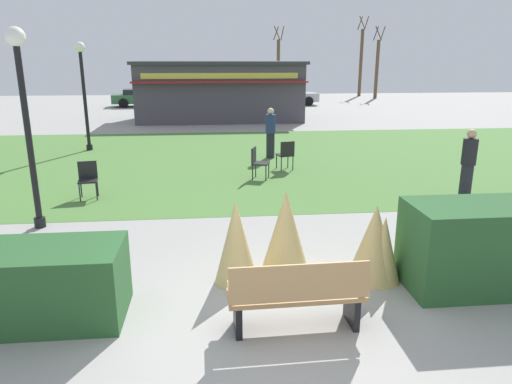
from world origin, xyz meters
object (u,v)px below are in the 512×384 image
at_px(lamppost_mid, 24,105).
at_px(trash_bin, 488,259).
at_px(cafe_chair_center, 88,177).
at_px(park_bench, 297,295).
at_px(parked_car_west_slot, 143,97).
at_px(parked_car_east_slot, 287,96).
at_px(tree_right_bg, 377,68).
at_px(tree_left_bg, 361,61).
at_px(lamppost_far, 83,83).
at_px(tree_center_bg, 278,67).
at_px(food_kiosk, 220,91).
at_px(parked_car_center_slot, 222,96).
at_px(cafe_chair_west, 286,153).
at_px(person_strolling, 270,133).
at_px(person_standing, 468,164).
at_px(cafe_chair_east, 258,160).

height_order(lamppost_mid, trash_bin, lamppost_mid).
bearing_deg(cafe_chair_center, park_bench, -57.45).
xyz_separation_m(park_bench, parked_car_west_slot, (-5.63, 29.07, 0.16)).
xyz_separation_m(parked_car_east_slot, tree_right_bg, (8.32, 4.96, 1.88)).
distance_m(trash_bin, cafe_chair_center, 8.78).
bearing_deg(tree_left_bg, lamppost_far, -126.50).
bearing_deg(parked_car_west_slot, park_bench, -79.03).
xyz_separation_m(parked_car_east_slot, tree_center_bg, (0.29, 6.73, 1.92)).
xyz_separation_m(trash_bin, food_kiosk, (-3.38, 20.19, 1.11)).
bearing_deg(parked_car_east_slot, tree_center_bg, 87.55).
bearing_deg(trash_bin, park_bench, -164.41).
xyz_separation_m(cafe_chair_center, parked_car_west_slot, (-1.67, 22.86, 0.12)).
xyz_separation_m(tree_left_bg, tree_center_bg, (-7.51, -0.98, -0.46)).
distance_m(lamppost_far, parked_car_center_slot, 17.45).
xyz_separation_m(park_bench, cafe_chair_west, (1.26, 8.67, 0.05)).
xyz_separation_m(lamppost_mid, person_strolling, (5.49, 6.32, -1.57)).
bearing_deg(parked_car_east_slot, lamppost_mid, -110.12).
bearing_deg(person_strolling, cafe_chair_center, 64.60).
relative_size(person_standing, parked_car_west_slot, 0.39).
bearing_deg(person_strolling, lamppost_mid, 72.87).
bearing_deg(person_standing, person_strolling, -89.57).
bearing_deg(park_bench, parked_car_center_slot, 90.07).
bearing_deg(person_strolling, parked_car_west_slot, -46.41).
height_order(person_standing, tree_right_bg, tree_right_bg).
relative_size(lamppost_mid, tree_center_bg, 0.66).
relative_size(food_kiosk, cafe_chair_west, 10.09).
height_order(lamppost_mid, tree_center_bg, tree_center_bg).
distance_m(lamppost_mid, parked_car_center_slot, 25.33).
xyz_separation_m(cafe_chair_west, person_strolling, (-0.24, 1.85, 0.33)).
bearing_deg(tree_left_bg, tree_right_bg, -79.43).
bearing_deg(person_strolling, person_standing, 151.31).
bearing_deg(lamppost_far, person_standing, -34.90).
bearing_deg(park_bench, tree_right_bg, 69.14).
relative_size(lamppost_mid, cafe_chair_east, 4.31).
xyz_separation_m(trash_bin, parked_car_east_slot, (1.68, 28.24, 0.18)).
relative_size(lamppost_far, person_standing, 2.27).
relative_size(food_kiosk, parked_car_west_slot, 2.07).
xyz_separation_m(lamppost_mid, trash_bin, (7.44, -3.37, -1.97)).
height_order(trash_bin, person_strolling, person_strolling).
xyz_separation_m(park_bench, cafe_chair_east, (0.30, 7.67, 0.05)).
height_order(cafe_chair_west, tree_left_bg, tree_left_bg).
distance_m(lamppost_mid, cafe_chair_east, 6.20).
distance_m(lamppost_mid, parked_car_east_slot, 26.55).
xyz_separation_m(cafe_chair_west, tree_center_bg, (3.67, 27.13, 2.03)).
distance_m(food_kiosk, person_strolling, 10.63).
bearing_deg(trash_bin, lamppost_mid, 155.64).
bearing_deg(tree_left_bg, food_kiosk, -129.21).
xyz_separation_m(trash_bin, cafe_chair_east, (-2.67, 6.84, 0.06)).
bearing_deg(food_kiosk, tree_right_bg, 44.21).
xyz_separation_m(lamppost_far, food_kiosk, (5.05, 8.44, -0.86)).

